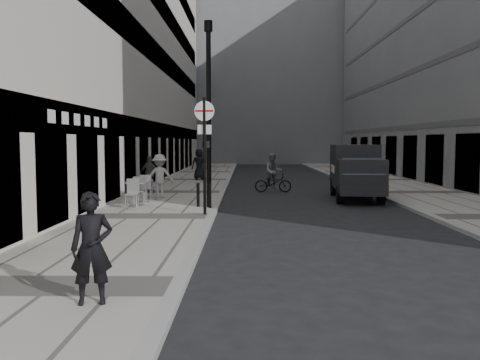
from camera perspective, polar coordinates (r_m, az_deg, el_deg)
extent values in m
cube|color=gray|center=(23.66, -6.87, -1.45)|extent=(4.00, 60.00, 0.12)
cube|color=gray|center=(24.74, 19.29, -1.41)|extent=(4.00, 60.00, 0.12)
cube|color=beige|center=(31.36, -12.95, 16.33)|extent=(4.00, 45.00, 18.00)
cube|color=slate|center=(33.35, 24.56, 17.08)|extent=(6.00, 45.00, 20.00)
cube|color=slate|center=(61.92, 1.10, 12.32)|extent=(24.00, 16.00, 22.00)
imported|color=black|center=(7.60, -16.31, -7.35)|extent=(0.66, 0.51, 1.61)
cylinder|color=black|center=(16.12, -3.99, 2.67)|extent=(0.10, 0.10, 3.70)
cylinder|color=white|center=(16.14, -4.02, 7.74)|extent=(0.64, 0.12, 0.63)
cube|color=#B21414|center=(16.12, -4.03, 7.75)|extent=(0.58, 0.09, 0.06)
cube|color=white|center=(16.14, -4.00, 5.68)|extent=(0.44, 0.08, 0.30)
cylinder|color=black|center=(17.95, -3.53, 6.91)|extent=(0.17, 0.17, 6.25)
cylinder|color=black|center=(18.37, -3.58, 16.87)|extent=(0.29, 0.29, 0.36)
cylinder|color=black|center=(17.77, -3.40, -1.87)|extent=(0.11, 0.11, 0.80)
cylinder|color=black|center=(18.16, -4.73, -1.73)|extent=(0.11, 0.11, 0.80)
cylinder|color=black|center=(20.28, 11.14, -1.61)|extent=(0.32, 0.74, 0.72)
cylinder|color=black|center=(20.48, 15.57, -1.63)|extent=(0.32, 0.74, 0.72)
cylinder|color=black|center=(23.32, 10.46, -0.83)|extent=(0.32, 0.74, 0.72)
cylinder|color=black|center=(23.50, 14.33, -0.85)|extent=(0.32, 0.74, 0.72)
cube|color=black|center=(22.61, 12.65, 1.61)|extent=(2.09, 3.40, 1.81)
cube|color=black|center=(20.21, 13.44, 0.51)|extent=(1.95, 1.78, 1.26)
cube|color=#1E2328|center=(19.52, 13.71, 1.44)|extent=(1.60, 0.46, 0.67)
imported|color=black|center=(24.40, 3.73, -0.31)|extent=(1.75, 0.63, 0.92)
imported|color=slate|center=(24.36, 3.74, 1.00)|extent=(0.85, 0.66, 1.73)
imported|color=#5B5A5F|center=(23.44, -10.11, 0.65)|extent=(1.05, 0.65, 1.67)
imported|color=#B5B0A7|center=(21.06, -9.01, 0.42)|extent=(1.26, 0.87, 1.79)
imported|color=black|center=(30.86, -4.59, 1.79)|extent=(1.04, 0.81, 1.88)
cylinder|color=silver|center=(18.50, -11.54, -2.89)|extent=(0.50, 0.50, 0.03)
cylinder|color=silver|center=(18.45, -11.56, -1.60)|extent=(0.07, 0.07, 0.85)
cylinder|color=silver|center=(18.41, -11.58, -0.29)|extent=(0.80, 0.80, 0.03)
cylinder|color=#AEAEB0|center=(20.92, -10.55, -2.05)|extent=(0.41, 0.41, 0.03)
cylinder|color=#AEAEB0|center=(20.88, -10.56, -1.13)|extent=(0.06, 0.06, 0.68)
cylinder|color=#AEAEB0|center=(20.85, -10.57, -0.20)|extent=(0.64, 0.64, 0.03)
cylinder|color=#B6B6B8|center=(19.62, -10.83, -2.47)|extent=(0.50, 0.50, 0.03)
cylinder|color=#B6B6B8|center=(19.57, -10.85, -1.27)|extent=(0.07, 0.07, 0.84)
cylinder|color=#B6B6B8|center=(19.54, -10.87, -0.04)|extent=(0.79, 0.79, 0.03)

